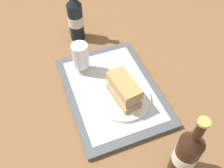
{
  "coord_description": "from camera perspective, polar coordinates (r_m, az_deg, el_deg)",
  "views": [
    {
      "loc": [
        -0.51,
        0.2,
        0.71
      ],
      "look_at": [
        0.0,
        0.0,
        0.05
      ],
      "focal_mm": 38.87,
      "sensor_mm": 36.0,
      "label": 1
    }
  ],
  "objects": [
    {
      "name": "beer_bottle",
      "position": [
        1.06,
        -8.59,
        15.19
      ],
      "size": [
        0.07,
        0.07,
        0.27
      ],
      "color": "black",
      "rests_on": "ground_plane"
    },
    {
      "name": "placemat",
      "position": [
        0.88,
        0.0,
        -1.23
      ],
      "size": [
        0.38,
        0.27,
        0.0
      ],
      "primitive_type": "cube",
      "color": "silver",
      "rests_on": "tray"
    },
    {
      "name": "tray",
      "position": [
        0.88,
        0.0,
        -1.66
      ],
      "size": [
        0.44,
        0.32,
        0.02
      ],
      "primitive_type": "cube",
      "color": "#4C5156",
      "rests_on": "ground_plane"
    },
    {
      "name": "plate",
      "position": [
        0.84,
        2.67,
        -3.44
      ],
      "size": [
        0.19,
        0.19,
        0.01
      ],
      "primitive_type": "cylinder",
      "color": "silver",
      "rests_on": "placemat"
    },
    {
      "name": "ground_plane",
      "position": [
        0.89,
        0.0,
        -2.05
      ],
      "size": [
        3.0,
        3.0,
        0.0
      ],
      "primitive_type": "plane",
      "color": "brown"
    },
    {
      "name": "beer_glass",
      "position": [
        0.9,
        -7.38,
        6.28
      ],
      "size": [
        0.06,
        0.06,
        0.12
      ],
      "color": "silver",
      "rests_on": "placemat"
    },
    {
      "name": "second_bottle",
      "position": [
        0.69,
        17.12,
        -15.35
      ],
      "size": [
        0.07,
        0.07,
        0.27
      ],
      "color": "black",
      "rests_on": "ground_plane"
    },
    {
      "name": "sandwich",
      "position": [
        0.8,
        2.68,
        -1.16
      ],
      "size": [
        0.14,
        0.08,
        0.08
      ],
      "rotation": [
        0.0,
        0.0,
        0.14
      ],
      "color": "tan",
      "rests_on": "plate"
    }
  ]
}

